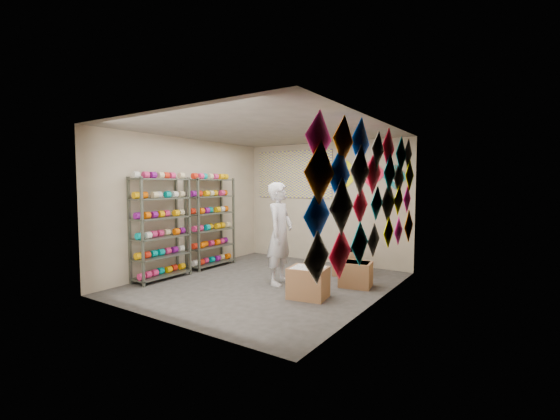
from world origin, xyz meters
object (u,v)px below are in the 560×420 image
Objects in this scene: shelf_rack_back at (211,223)px; shopkeeper at (280,233)px; carton_a at (308,283)px; shelf_rack_front at (161,229)px; carton_b at (356,274)px; carton_c at (347,262)px.

shelf_rack_back is 1.06× the size of shopkeeper.
shelf_rack_back is 3.31× the size of carton_a.
shelf_rack_front reaches higher than carton_b.
carton_c is (2.70, 2.28, -0.71)m from shelf_rack_front.
carton_b is (3.20, 0.23, -0.74)m from shelf_rack_back.
carton_c is at bearing 84.73° from carton_a.
shopkeeper is 1.63m from carton_c.
shelf_rack_front reaches higher than shopkeeper.
shelf_rack_front is 3.62m from carton_b.
shelf_rack_back is 3.62× the size of carton_b.
shopkeeper reaches higher than carton_a.
carton_a is at bearing -120.53° from carton_b.
carton_a is 1.09× the size of carton_b.
carton_a is 1.76m from carton_c.
shopkeeper is (2.00, -0.34, -0.05)m from shelf_rack_back.
carton_b is (1.20, 0.57, -0.68)m from shopkeeper.
carton_b is at bearing 25.57° from shelf_rack_front.
shopkeeper is (2.00, 0.96, -0.05)m from shelf_rack_front.
carton_c is (0.70, 1.32, -0.66)m from shopkeeper.
shelf_rack_front is 3.61m from carton_c.
carton_b is at bearing -73.81° from carton_c.
shelf_rack_front is 1.30m from shelf_rack_back.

